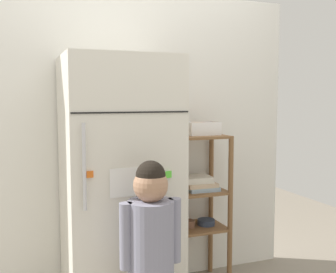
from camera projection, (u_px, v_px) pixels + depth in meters
kitchen_wall_back at (125, 141)px, 2.91m from camera, size 2.60×0.03×2.13m
refrigerator at (119, 186)px, 2.57m from camera, size 0.69×0.66×1.63m
child_standing at (151, 238)px, 2.13m from camera, size 0.34×0.25×1.05m
pantry_shelf_unit at (198, 195)px, 2.94m from camera, size 0.41×0.34×1.10m
fruit_bin at (203, 129)px, 2.91m from camera, size 0.23×0.15×0.09m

